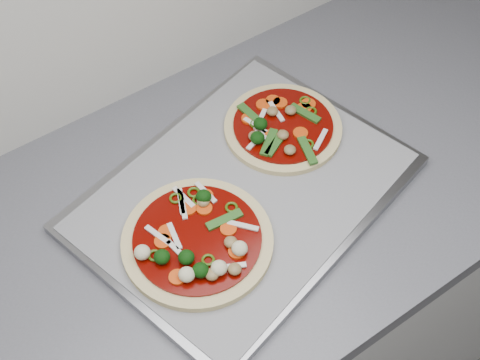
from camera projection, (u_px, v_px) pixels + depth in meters
base_cabinet at (267, 306)px, 1.47m from camera, size 3.60×0.60×0.86m
countertop at (275, 184)px, 1.11m from camera, size 3.60×0.60×0.04m
baking_tray at (243, 193)px, 1.06m from camera, size 0.58×0.48×0.02m
parchment at (243, 190)px, 1.06m from camera, size 0.56×0.46×0.00m
pizza_left at (197, 241)px, 0.98m from camera, size 0.25×0.25×0.04m
pizza_right at (282, 127)px, 1.12m from camera, size 0.23×0.23×0.03m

